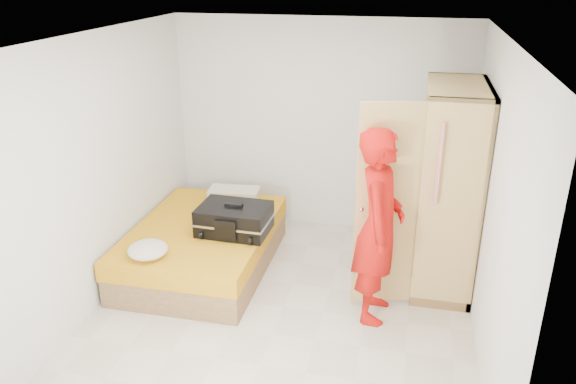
% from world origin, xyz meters
% --- Properties ---
extents(room, '(4.00, 4.02, 2.60)m').
position_xyz_m(room, '(0.00, 0.00, 1.30)').
color(room, beige).
rests_on(room, ground).
extents(bed, '(1.42, 2.02, 0.50)m').
position_xyz_m(bed, '(-1.05, 0.59, 0.25)').
color(bed, '#A07C49').
rests_on(bed, ground).
extents(wardrobe, '(1.16, 1.33, 2.10)m').
position_xyz_m(wardrobe, '(1.45, 0.85, 1.00)').
color(wardrobe, tan).
rests_on(wardrobe, ground).
extents(person, '(0.48, 0.70, 1.86)m').
position_xyz_m(person, '(0.87, 0.10, 0.93)').
color(person, red).
rests_on(person, ground).
extents(suitcase, '(0.77, 0.58, 0.32)m').
position_xyz_m(suitcase, '(-0.66, 0.54, 0.64)').
color(suitcase, black).
rests_on(suitcase, bed).
extents(round_cushion, '(0.39, 0.39, 0.15)m').
position_xyz_m(round_cushion, '(-1.32, -0.17, 0.57)').
color(round_cushion, beige).
rests_on(round_cushion, bed).
extents(pillow, '(0.63, 0.36, 0.11)m').
position_xyz_m(pillow, '(-0.96, 1.44, 0.55)').
color(pillow, beige).
rests_on(pillow, bed).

